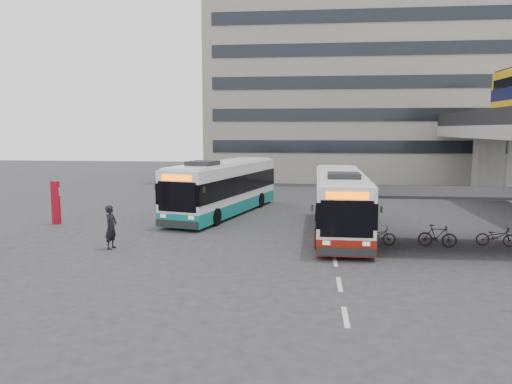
# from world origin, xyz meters

# --- Properties ---
(ground) EXTENTS (120.00, 120.00, 0.00)m
(ground) POSITION_xyz_m (0.00, 0.00, 0.00)
(ground) COLOR #28282B
(ground) RESTS_ON ground
(bike_shelter) EXTENTS (10.00, 4.00, 2.54)m
(bike_shelter) POSITION_xyz_m (8.45, 3.00, 1.64)
(bike_shelter) COLOR #595B60
(bike_shelter) RESTS_ON ground
(office_block) EXTENTS (30.00, 15.00, 25.00)m
(office_block) POSITION_xyz_m (6.00, 36.00, 12.50)
(office_block) COLOR gray
(office_block) RESTS_ON ground
(road_markings) EXTENTS (0.15, 7.60, 0.01)m
(road_markings) POSITION_xyz_m (2.50, -3.00, 0.01)
(road_markings) COLOR beige
(road_markings) RESTS_ON ground
(bus_main) EXTENTS (2.58, 11.23, 3.31)m
(bus_main) POSITION_xyz_m (2.99, 5.60, 1.54)
(bus_main) COLOR white
(bus_main) RESTS_ON ground
(bus_teal) EXTENTS (5.42, 11.99, 3.47)m
(bus_teal) POSITION_xyz_m (-3.83, 10.69, 1.61)
(bus_teal) COLOR white
(bus_teal) RESTS_ON ground
(pedestrian) EXTENTS (0.55, 0.76, 1.94)m
(pedestrian) POSITION_xyz_m (-7.21, 1.08, 0.97)
(pedestrian) COLOR black
(pedestrian) RESTS_ON ground
(sign_totem_north) EXTENTS (0.52, 0.19, 2.39)m
(sign_totem_north) POSITION_xyz_m (-12.54, 6.33, 1.24)
(sign_totem_north) COLOR maroon
(sign_totem_north) RESTS_ON ground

